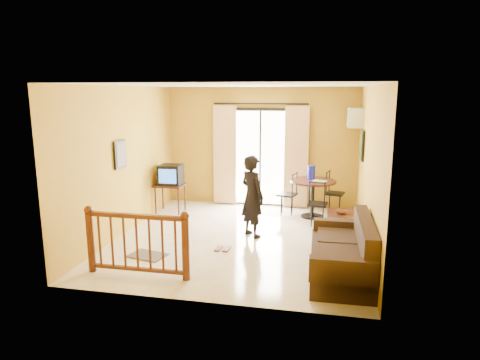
% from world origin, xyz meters
% --- Properties ---
extents(ground, '(5.00, 5.00, 0.00)m').
position_xyz_m(ground, '(0.00, 0.00, 0.00)').
color(ground, beige).
rests_on(ground, ground).
extents(room_shell, '(5.00, 5.00, 5.00)m').
position_xyz_m(room_shell, '(0.00, 0.00, 1.70)').
color(room_shell, white).
rests_on(room_shell, ground).
extents(balcony_door, '(2.25, 0.14, 2.46)m').
position_xyz_m(balcony_door, '(0.00, 2.43, 1.19)').
color(balcony_door, black).
rests_on(balcony_door, ground).
extents(tv_table, '(0.65, 0.54, 0.65)m').
position_xyz_m(tv_table, '(-1.90, 1.46, 0.57)').
color(tv_table, black).
rests_on(tv_table, ground).
extents(television, '(0.50, 0.47, 0.45)m').
position_xyz_m(television, '(-1.87, 1.46, 0.87)').
color(television, black).
rests_on(television, tv_table).
extents(picture_left, '(0.05, 0.42, 0.52)m').
position_xyz_m(picture_left, '(-2.22, -0.20, 1.55)').
color(picture_left, black).
rests_on(picture_left, room_shell).
extents(dining_table, '(0.98, 0.98, 0.82)m').
position_xyz_m(dining_table, '(1.27, 1.70, 0.65)').
color(dining_table, black).
rests_on(dining_table, ground).
extents(water_jug, '(0.16, 0.16, 0.30)m').
position_xyz_m(water_jug, '(1.22, 1.80, 0.97)').
color(water_jug, '#1318BB').
rests_on(water_jug, dining_table).
extents(serving_tray, '(0.32, 0.26, 0.02)m').
position_xyz_m(serving_tray, '(1.42, 1.60, 0.83)').
color(serving_tray, beige).
rests_on(serving_tray, dining_table).
extents(dining_chairs, '(1.53, 1.48, 0.95)m').
position_xyz_m(dining_chairs, '(1.29, 1.68, 0.00)').
color(dining_chairs, black).
rests_on(dining_chairs, ground).
extents(air_conditioner, '(0.31, 0.60, 0.40)m').
position_xyz_m(air_conditioner, '(2.09, 1.95, 2.15)').
color(air_conditioner, silver).
rests_on(air_conditioner, room_shell).
extents(botanical_print, '(0.05, 0.50, 0.60)m').
position_xyz_m(botanical_print, '(2.22, 1.30, 1.65)').
color(botanical_print, black).
rests_on(botanical_print, room_shell).
extents(coffee_table, '(0.52, 0.93, 0.41)m').
position_xyz_m(coffee_table, '(1.85, 0.59, 0.28)').
color(coffee_table, black).
rests_on(coffee_table, ground).
extents(bowl, '(0.27, 0.27, 0.07)m').
position_xyz_m(bowl, '(1.85, 0.62, 0.45)').
color(bowl, brown).
rests_on(bowl, coffee_table).
extents(sofa, '(0.90, 1.88, 0.89)m').
position_xyz_m(sofa, '(1.86, -1.33, 0.33)').
color(sofa, '#301E12').
rests_on(sofa, ground).
extents(standing_person, '(0.67, 0.65, 1.55)m').
position_xyz_m(standing_person, '(0.20, 0.20, 0.77)').
color(standing_person, black).
rests_on(standing_person, ground).
extents(stair_balustrade, '(1.63, 0.13, 1.04)m').
position_xyz_m(stair_balustrade, '(-1.15, -1.90, 0.56)').
color(stair_balustrade, '#471E0F').
rests_on(stair_balustrade, ground).
extents(doormat, '(0.68, 0.53, 0.02)m').
position_xyz_m(doormat, '(-1.33, -1.15, 0.01)').
color(doormat, '#544B43').
rests_on(doormat, ground).
extents(sandals, '(0.25, 0.25, 0.03)m').
position_xyz_m(sandals, '(-0.17, -0.62, 0.01)').
color(sandals, brown).
rests_on(sandals, ground).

